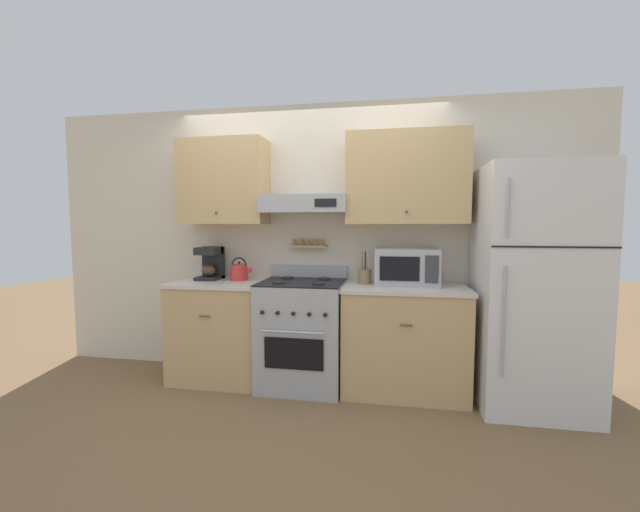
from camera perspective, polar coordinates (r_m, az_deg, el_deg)
ground_plane at (r=3.44m, az=-3.73°, el=-20.04°), size 16.00×16.00×0.00m
wall_back at (r=3.69m, az=-0.98°, el=4.86°), size 5.20×0.46×2.55m
counter_left at (r=3.81m, az=-14.27°, el=-10.36°), size 0.84×0.63×0.91m
counter_right at (r=3.49m, az=12.14°, el=-11.71°), size 1.05×0.63×0.91m
stove_range at (r=3.54m, az=-2.60°, el=-11.13°), size 0.72×0.66×1.04m
refrigerator at (r=3.48m, az=28.54°, el=-4.07°), size 0.81×0.78×1.88m
tea_kettle at (r=3.73m, az=-11.66°, el=-2.19°), size 0.22×0.17×0.22m
coffee_maker at (r=3.87m, az=-15.59°, el=-0.96°), size 0.20×0.26×0.31m
microwave at (r=3.48m, az=12.47°, el=-1.48°), size 0.54×0.40×0.31m
utensil_crock at (r=3.48m, az=6.49°, el=-2.85°), size 0.12×0.12×0.28m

